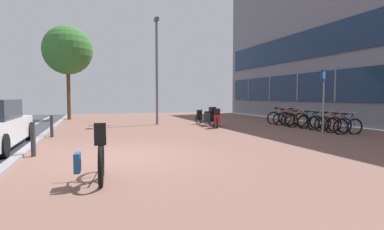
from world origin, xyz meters
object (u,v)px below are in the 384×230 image
at_px(bicycle_rack_03, 319,123).
at_px(bicycle_rack_04, 310,122).
at_px(scooter_near, 217,118).
at_px(bicycle_rack_08, 279,118).
at_px(scooter_mid, 207,117).
at_px(street_tree, 68,50).
at_px(bicycle_rack_05, 298,121).
at_px(lamp_post, 157,66).
at_px(bicycle_rack_00, 348,126).
at_px(bollard_far, 52,126).
at_px(bicycle_rack_01, 338,125).
at_px(bicycle_rack_06, 294,119).
at_px(bicycle_rack_07, 285,119).
at_px(bollard_near, 33,139).
at_px(parking_sign, 324,94).
at_px(bicycle_foreground, 99,159).
at_px(bicycle_rack_02, 328,124).

bearing_deg(bicycle_rack_03, bicycle_rack_04, 91.81).
bearing_deg(scooter_near, bicycle_rack_08, 6.94).
bearing_deg(scooter_mid, bicycle_rack_04, -35.64).
bearing_deg(street_tree, bicycle_rack_05, -39.26).
xyz_separation_m(bicycle_rack_08, lamp_post, (-6.53, 1.98, 2.88)).
relative_size(bicycle_rack_00, bicycle_rack_08, 0.95).
relative_size(scooter_near, bollard_far, 1.96).
xyz_separation_m(bicycle_rack_01, bicycle_rack_06, (0.04, 3.00, 0.03)).
relative_size(bicycle_rack_01, bicycle_rack_08, 0.93).
bearing_deg(bicycle_rack_07, bicycle_rack_01, -88.52).
bearing_deg(bollard_far, bicycle_rack_04, -2.99).
relative_size(scooter_near, street_tree, 0.26).
distance_m(bicycle_rack_05, bollard_near, 11.96).
relative_size(bicycle_rack_03, bollard_near, 1.41).
relative_size(bicycle_rack_03, bicycle_rack_06, 0.88).
height_order(bicycle_rack_01, street_tree, street_tree).
height_order(bicycle_rack_01, bollard_far, bicycle_rack_01).
distance_m(scooter_mid, parking_sign, 5.91).
height_order(bicycle_rack_05, scooter_near, scooter_near).
xyz_separation_m(bicycle_rack_03, bicycle_rack_06, (-0.01, 1.80, 0.03)).
relative_size(bicycle_rack_07, scooter_near, 0.78).
bearing_deg(bicycle_rack_07, scooter_near, 178.31).
bearing_deg(lamp_post, parking_sign, -44.88).
bearing_deg(bicycle_foreground, street_tree, 95.42).
height_order(bicycle_foreground, bicycle_rack_08, bicycle_foreground).
distance_m(bicycle_foreground, bicycle_rack_06, 12.45).
bearing_deg(bicycle_foreground, bicycle_rack_03, 29.60).
height_order(bicycle_rack_01, bollard_near, bicycle_rack_01).
height_order(scooter_near, bollard_near, scooter_near).
distance_m(bicycle_rack_02, bicycle_rack_03, 0.60).
height_order(bicycle_rack_06, scooter_mid, scooter_mid).
bearing_deg(bicycle_foreground, bicycle_rack_02, 27.01).
relative_size(bicycle_rack_05, bicycle_rack_06, 0.89).
bearing_deg(parking_sign, scooter_near, 134.50).
bearing_deg(bicycle_rack_03, bicycle_rack_08, 92.03).
bearing_deg(bicycle_foreground, bicycle_rack_06, 36.86).
xyz_separation_m(bicycle_rack_04, parking_sign, (-0.64, -1.58, 1.31)).
xyz_separation_m(bicycle_rack_04, bicycle_rack_07, (-0.13, 1.80, 0.01)).
distance_m(bicycle_rack_08, bollard_near, 12.80).
distance_m(bicycle_rack_00, bicycle_rack_05, 3.01).
bearing_deg(bollard_near, bicycle_rack_05, 19.20).
xyz_separation_m(lamp_post, street_tree, (-4.86, 5.41, 1.37)).
bearing_deg(bicycle_rack_00, bicycle_rack_01, 82.11).
xyz_separation_m(bicycle_rack_02, bicycle_rack_04, (0.02, 1.20, -0.00)).
distance_m(bicycle_rack_01, bicycle_rack_03, 1.20).
bearing_deg(bicycle_rack_07, bicycle_rack_06, -77.30).
bearing_deg(bicycle_rack_06, street_tree, 143.21).
relative_size(bicycle_rack_00, bicycle_rack_07, 1.01).
relative_size(bicycle_rack_02, street_tree, 0.20).
relative_size(bicycle_rack_06, bollard_near, 1.59).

